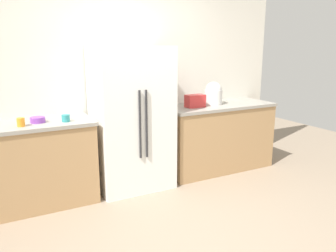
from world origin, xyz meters
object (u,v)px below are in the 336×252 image
toaster (195,101)px  cup_b (21,122)px  cup_a (66,118)px  bowl_a (38,120)px  rice_cooker (214,94)px  refrigerator (132,119)px

toaster → cup_b: size_ratio=2.83×
cup_a → cup_b: cup_b is taller
toaster → bowl_a: toaster is taller
rice_cooker → cup_b: rice_cooker is taller
toaster → cup_b: (-2.14, -0.11, -0.04)m
rice_cooker → cup_b: (-2.48, -0.18, -0.10)m
rice_cooker → refrigerator: bearing=-177.1°
toaster → cup_a: size_ratio=2.87×
toaster → rice_cooker: (0.34, 0.07, 0.06)m
cup_b → cup_a: bearing=2.1°
refrigerator → cup_b: 1.25m
rice_cooker → cup_a: rice_cooker is taller
toaster → cup_a: (-1.69, -0.09, -0.04)m
rice_cooker → cup_b: bearing=-175.8°
refrigerator → bowl_a: refrigerator is taller
bowl_a → cup_a: bearing=-19.7°
refrigerator → cup_b: refrigerator is taller
cup_b → bowl_a: cup_b is taller
cup_a → cup_b: size_ratio=0.99×
toaster → rice_cooker: 0.36m
refrigerator → rice_cooker: (1.24, 0.06, 0.22)m
rice_cooker → bowl_a: rice_cooker is taller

